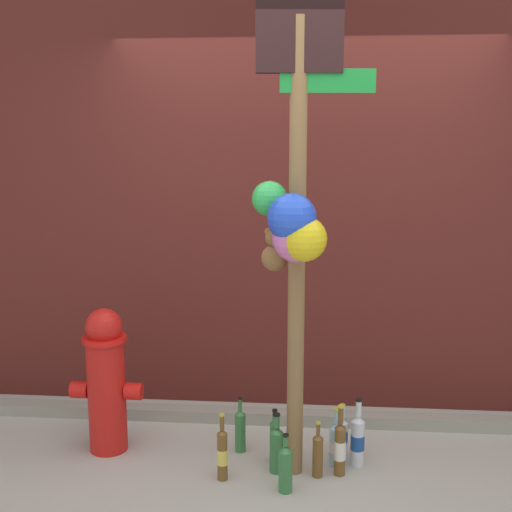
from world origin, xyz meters
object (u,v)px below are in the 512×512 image
bottle_1 (318,454)px  bottle_2 (342,436)px  bottle_6 (336,443)px  bottle_5 (285,468)px  bottle_7 (275,439)px  bottle_8 (222,454)px  fire_hydrant (106,379)px  bottle_9 (276,448)px  bottle_4 (240,430)px  bottle_3 (340,448)px  memorial_post (294,208)px  bottle_0 (358,439)px

bottle_1 → bottle_2: size_ratio=1.01×
bottle_6 → bottle_5: bearing=-132.9°
bottle_7 → bottle_8: size_ratio=0.82×
bottle_5 → bottle_8: (-0.35, 0.10, 0.02)m
bottle_1 → fire_hydrant: bearing=170.2°
bottle_9 → bottle_4: bearing=135.4°
bottle_3 → bottle_7: bottle_3 is taller
memorial_post → bottle_0: memorial_post is taller
bottle_3 → bottle_5: (-0.30, -0.20, -0.03)m
fire_hydrant → bottle_1: 1.32m
fire_hydrant → bottle_8: 0.85m
bottle_9 → bottle_6: bearing=16.5°
bottle_5 → bottle_7: bearing=103.1°
bottle_2 → bottle_4: size_ratio=0.94×
fire_hydrant → bottle_8: (0.74, -0.29, -0.29)m
memorial_post → bottle_6: 1.41m
fire_hydrant → bottle_9: fire_hydrant is taller
memorial_post → bottle_9: 1.38m
memorial_post → bottle_6: size_ratio=7.35×
bottle_4 → bottle_9: bearing=-44.6°
bottle_5 → bottle_4: bearing=124.1°
bottle_0 → bottle_2: size_ratio=1.25×
bottle_0 → bottle_2: 0.14m
fire_hydrant → bottle_9: size_ratio=2.51×
bottle_4 → bottle_5: bottle_4 is taller
bottle_0 → bottle_3: (-0.11, -0.12, 0.00)m
memorial_post → bottle_4: (-0.32, 0.30, -1.38)m
bottle_5 → bottle_1: bearing=44.6°
fire_hydrant → memorial_post: bearing=-13.1°
fire_hydrant → bottle_6: fire_hydrant is taller
memorial_post → bottle_1: (0.14, 0.04, -1.39)m
bottle_3 → bottle_7: size_ratio=1.30×
bottle_3 → bottle_5: 0.36m
memorial_post → bottle_7: size_ratio=7.99×
bottle_5 → bottle_9: 0.21m
bottle_1 → bottle_3: (0.12, 0.03, 0.03)m
bottle_1 → bottle_8: size_ratio=0.84×
bottle_9 → bottle_8: bearing=-160.1°
bottle_4 → bottle_5: 0.52m
bottle_3 → bottle_7: (-0.37, 0.13, -0.03)m
fire_hydrant → bottle_3: 1.43m
bottle_4 → bottle_1: bearing=-29.0°
bottle_1 → bottle_5: (-0.17, -0.17, 0.00)m
bottle_0 → bottle_4: size_ratio=1.18×
bottle_3 → fire_hydrant: bearing=172.3°
bottle_6 → bottle_7: size_ratio=1.09×
fire_hydrant → bottle_1: size_ratio=2.70×
memorial_post → bottle_5: bearing=-102.6°
memorial_post → bottle_1: bearing=16.2°
fire_hydrant → bottle_5: bearing=-19.7°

